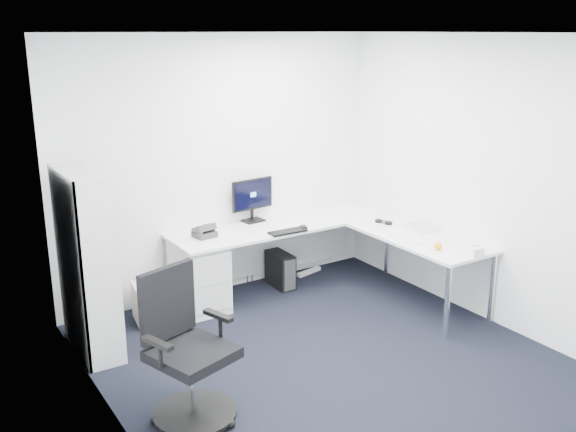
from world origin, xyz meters
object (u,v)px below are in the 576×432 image
bookshelf (87,263)px  task_chair (192,350)px  monitor (253,200)px  laptop (422,217)px  l_desk (302,265)px

bookshelf → task_chair: 1.51m
monitor → task_chair: bearing=-135.2°
bookshelf → laptop: size_ratio=4.60×
task_chair → monitor: bearing=33.2°
bookshelf → laptop: bearing=-10.7°
task_chair → monitor: monitor is taller
task_chair → monitor: 2.61m
bookshelf → laptop: bookshelf is taller
laptop → l_desk: bearing=154.8°
bookshelf → monitor: bookshelf is taller
bookshelf → task_chair: size_ratio=1.45×
bookshelf → laptop: (3.29, -0.62, 0.05)m
bookshelf → laptop: 3.35m
task_chair → laptop: (2.99, 0.83, 0.30)m
bookshelf → monitor: size_ratio=3.23×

